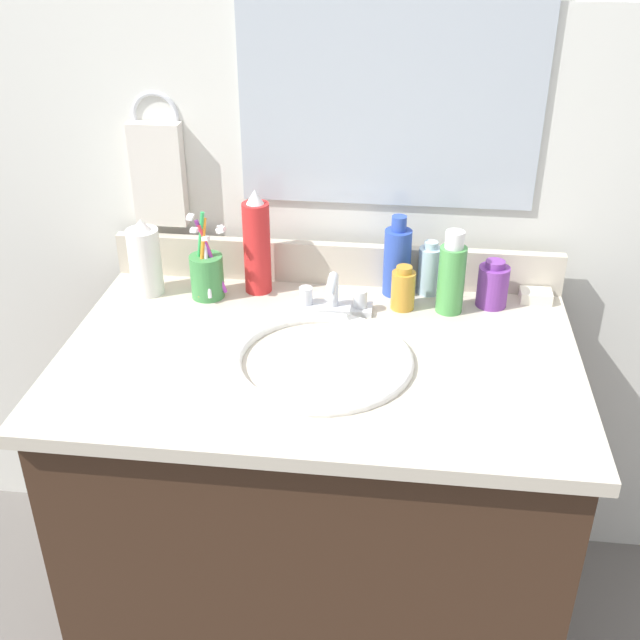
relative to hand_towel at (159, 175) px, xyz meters
name	(u,v)px	position (x,y,z in m)	size (l,w,h in m)	color
ground_plane	(319,622)	(0.38, -0.32, -0.95)	(6.00, 6.00, 0.00)	#66605B
vanity_cabinet	(319,507)	(0.38, -0.32, -0.60)	(0.92, 0.56, 0.70)	#382316
countertop	(319,359)	(0.38, -0.32, -0.23)	(0.96, 0.61, 0.03)	beige
backsplash	(335,263)	(0.38, -0.02, -0.17)	(0.96, 0.02, 0.09)	beige
back_wall	(337,301)	(0.38, 0.04, -0.30)	(2.06, 0.04, 1.30)	silver
mirror_panel	(391,66)	(0.48, 0.02, 0.23)	(0.60, 0.01, 0.56)	#B2BCC6
towel_ring	(155,115)	(0.00, 0.02, 0.12)	(0.10, 0.10, 0.01)	silver
hand_towel	(159,175)	(0.00, 0.00, 0.00)	(0.11, 0.04, 0.22)	silver
sink_basin	(321,376)	(0.39, -0.35, -0.25)	(0.34, 0.34, 0.11)	white
faucet	(333,299)	(0.39, -0.15, -0.19)	(0.16, 0.10, 0.08)	silver
bottle_shampoo_blue	(397,260)	(0.51, -0.06, -0.14)	(0.06, 0.06, 0.17)	#2D4CB2
bottle_spray_red	(257,245)	(0.22, -0.08, -0.12)	(0.06, 0.06, 0.22)	red
bottle_toner_green	(451,276)	(0.62, -0.12, -0.14)	(0.05, 0.05, 0.17)	#4C9E4C
bottle_oil_amber	(403,289)	(0.53, -0.12, -0.18)	(0.05, 0.05, 0.09)	gold
bottle_gel_clear	(429,269)	(0.58, -0.05, -0.17)	(0.05, 0.05, 0.12)	silver
bottle_cream_purple	(493,285)	(0.71, -0.09, -0.17)	(0.06, 0.06, 0.10)	#7A3899
bottle_lotion_white	(145,260)	(-0.01, -0.12, -0.14)	(0.07, 0.07, 0.16)	white
cup_green	(207,273)	(0.12, -0.12, -0.17)	(0.08, 0.08, 0.19)	#3F8C47
soap_bar	(536,296)	(0.80, -0.06, -0.21)	(0.06, 0.04, 0.02)	white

